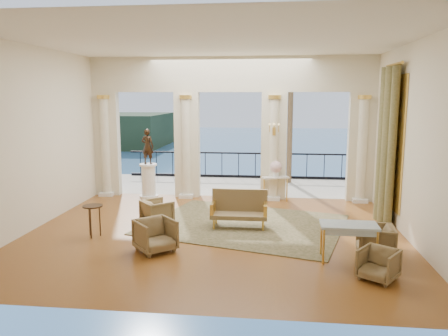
# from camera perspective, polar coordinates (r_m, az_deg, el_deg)

# --- Properties ---
(floor) EXTENTS (9.00, 9.00, 0.00)m
(floor) POSITION_cam_1_polar(r_m,az_deg,el_deg) (10.66, -1.31, -8.53)
(floor) COLOR #552B11
(floor) RESTS_ON ground
(room_walls) EXTENTS (9.00, 9.00, 9.00)m
(room_walls) POSITION_cam_1_polar(r_m,az_deg,el_deg) (9.04, -2.34, 6.86)
(room_walls) COLOR white
(room_walls) RESTS_ON ground
(arcade) EXTENTS (9.00, 0.56, 4.50)m
(arcade) POSITION_cam_1_polar(r_m,az_deg,el_deg) (13.95, 0.78, 6.52)
(arcade) COLOR beige
(arcade) RESTS_ON ground
(terrace) EXTENTS (10.00, 3.60, 0.10)m
(terrace) POSITION_cam_1_polar(r_m,az_deg,el_deg) (16.25, 1.46, -2.44)
(terrace) COLOR #A49B87
(terrace) RESTS_ON ground
(balustrade) EXTENTS (9.00, 0.06, 1.03)m
(balustrade) POSITION_cam_1_polar(r_m,az_deg,el_deg) (17.73, 1.91, 0.06)
(balustrade) COLOR black
(balustrade) RESTS_ON terrace
(palm_tree) EXTENTS (2.00, 2.00, 4.50)m
(palm_tree) POSITION_cam_1_polar(r_m,az_deg,el_deg) (16.68, 8.78, 12.06)
(palm_tree) COLOR #4C3823
(palm_tree) RESTS_ON terrace
(headland) EXTENTS (22.00, 18.00, 6.00)m
(headland) POSITION_cam_1_polar(r_m,az_deg,el_deg) (86.21, -14.96, 4.87)
(headland) COLOR black
(headland) RESTS_ON sea
(sea) EXTENTS (160.00, 160.00, 0.00)m
(sea) POSITION_cam_1_polar(r_m,az_deg,el_deg) (70.67, 5.29, 1.77)
(sea) COLOR #2A628E
(sea) RESTS_ON ground
(curtain) EXTENTS (0.33, 1.40, 4.09)m
(curtain) POSITION_cam_1_polar(r_m,az_deg,el_deg) (11.97, 20.48, 2.76)
(curtain) COLOR brown
(curtain) RESTS_ON ground
(window_frame) EXTENTS (0.04, 1.60, 3.40)m
(window_frame) POSITION_cam_1_polar(r_m,az_deg,el_deg) (12.01, 21.37, 3.11)
(window_frame) COLOR gold
(window_frame) RESTS_ON room_walls
(wall_sconce) EXTENTS (0.30, 0.11, 0.33)m
(wall_sconce) POSITION_cam_1_polar(r_m,az_deg,el_deg) (13.60, 6.55, 4.89)
(wall_sconce) COLOR gold
(wall_sconce) RESTS_ON arcade
(rug) EXTENTS (5.62, 4.87, 0.02)m
(rug) POSITION_cam_1_polar(r_m,az_deg,el_deg) (11.35, 2.72, -7.36)
(rug) COLOR #2E3519
(rug) RESTS_ON ground
(armchair_a) EXTENTS (1.02, 1.02, 0.77)m
(armchair_a) POSITION_cam_1_polar(r_m,az_deg,el_deg) (9.49, -8.96, -8.48)
(armchair_a) COLOR #473620
(armchair_a) RESTS_ON ground
(armchair_b) EXTENTS (0.84, 0.83, 0.63)m
(armchair_b) POSITION_cam_1_polar(r_m,az_deg,el_deg) (8.48, 19.52, -11.59)
(armchair_b) COLOR #473620
(armchair_b) RESTS_ON ground
(armchair_c) EXTENTS (0.73, 0.78, 0.74)m
(armchair_c) POSITION_cam_1_polar(r_m,az_deg,el_deg) (9.57, 19.16, -8.83)
(armchair_c) COLOR #473620
(armchair_c) RESTS_ON ground
(armchair_d) EXTENTS (0.93, 0.94, 0.70)m
(armchair_d) POSITION_cam_1_polar(r_m,az_deg,el_deg) (11.44, -8.74, -5.54)
(armchair_d) COLOR #473620
(armchair_d) RESTS_ON ground
(settee) EXTENTS (1.42, 0.61, 0.94)m
(settee) POSITION_cam_1_polar(r_m,az_deg,el_deg) (11.07, 2.01, -5.34)
(settee) COLOR #473620
(settee) RESTS_ON ground
(game_table) EXTENTS (1.13, 0.63, 0.77)m
(game_table) POSITION_cam_1_polar(r_m,az_deg,el_deg) (9.10, 16.00, -7.52)
(game_table) COLOR #98B2C2
(game_table) RESTS_ON ground
(pedestal) EXTENTS (0.61, 0.61, 1.12)m
(pedestal) POSITION_cam_1_polar(r_m,az_deg,el_deg) (14.39, -9.83, -1.74)
(pedestal) COLOR silver
(pedestal) RESTS_ON ground
(statue) EXTENTS (0.46, 0.34, 1.13)m
(statue) POSITION_cam_1_polar(r_m,az_deg,el_deg) (14.22, -9.95, 2.79)
(statue) COLOR black
(statue) RESTS_ON pedestal
(console_table) EXTENTS (0.87, 0.57, 0.77)m
(console_table) POSITION_cam_1_polar(r_m,az_deg,el_deg) (13.85, 6.75, -1.67)
(console_table) COLOR silver
(console_table) RESTS_ON ground
(urn) EXTENTS (0.37, 0.37, 0.50)m
(urn) POSITION_cam_1_polar(r_m,az_deg,el_deg) (13.78, 6.79, 0.02)
(urn) COLOR white
(urn) RESTS_ON console_table
(side_table) EXTENTS (0.46, 0.46, 0.75)m
(side_table) POSITION_cam_1_polar(r_m,az_deg,el_deg) (10.69, -16.76, -5.26)
(side_table) COLOR black
(side_table) RESTS_ON ground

